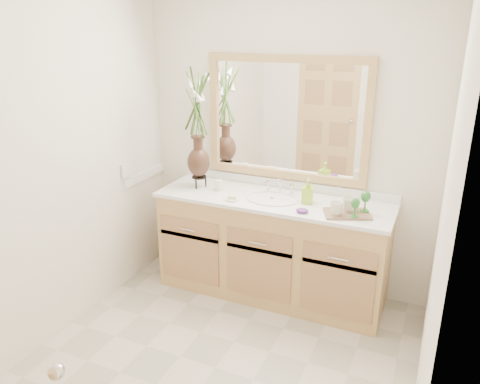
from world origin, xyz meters
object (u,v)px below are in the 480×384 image
at_px(soap_bottle, 308,192).
at_px(tray, 347,214).
at_px(tumbler, 219,185).
at_px(flower_vase, 197,114).

height_order(soap_bottle, tray, soap_bottle).
bearing_deg(tray, soap_bottle, 137.78).
distance_m(tumbler, tray, 1.07).
bearing_deg(flower_vase, tray, -4.94).
xyz_separation_m(flower_vase, tumbler, (0.19, -0.01, -0.56)).
bearing_deg(tumbler, soap_bottle, 1.72).
bearing_deg(soap_bottle, tumbler, 170.12).
height_order(flower_vase, soap_bottle, flower_vase).
xyz_separation_m(flower_vase, soap_bottle, (0.92, 0.01, -0.52)).
bearing_deg(tray, tumbler, 152.63).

